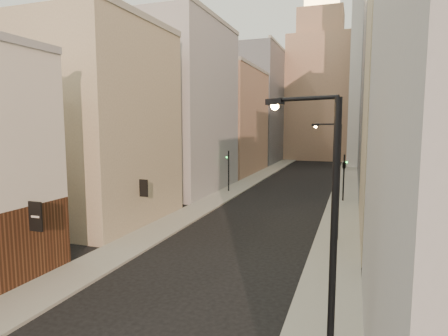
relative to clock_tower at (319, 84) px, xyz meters
The scene contains 15 objects.
sidewalk_left 41.32m from the clock_tower, 98.46° to the right, with size 3.00×140.00×0.15m, color #9B9A8E.
sidewalk_right 41.64m from the clock_tower, 78.54° to the right, with size 3.00×140.00×0.15m, color #9B9A8E.
left_bldg_beige 67.60m from the clock_tower, 99.46° to the right, with size 8.00×12.00×16.00m, color tan.
left_bldg_grey 51.76m from the clock_tower, 102.41° to the right, with size 8.00×16.00×20.00m, color #9C9DA1.
left_bldg_tan 35.05m from the clock_tower, 108.97° to the right, with size 8.00×18.00×17.00m, color #A07B62.
left_bldg_wingrid 17.23m from the clock_tower, 132.51° to the right, with size 8.00×20.00×24.00m, color gray.
right_bldg_beige 63.81m from the clock_tower, 78.16° to the right, with size 8.00×16.00×20.00m, color tan.
right_bldg_wingrid 44.21m from the clock_tower, 72.80° to the right, with size 8.00×20.00×26.00m, color gray.
highrise 24.93m from the clock_tower, 36.38° to the right, with size 21.00×23.00×51.20m.
clock_tower is the anchor object (origin of this frame).
white_tower 17.83m from the clock_tower, 51.84° to the right, with size 8.00×8.00×41.50m.
streetlamp_near 82.96m from the clock_tower, 84.57° to the right, with size 2.20×1.03×8.87m.
streetlamp_mid 67.06m from the clock_tower, 83.66° to the right, with size 2.06×0.85×8.18m.
traffic_light_left 52.12m from the clock_tower, 96.59° to the right, with size 0.51×0.37×5.00m.
traffic_light_right 53.60m from the clock_tower, 81.74° to the right, with size 0.75×0.75×5.00m.
Camera 1 is at (7.41, 0.08, 8.10)m, focal length 30.00 mm.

